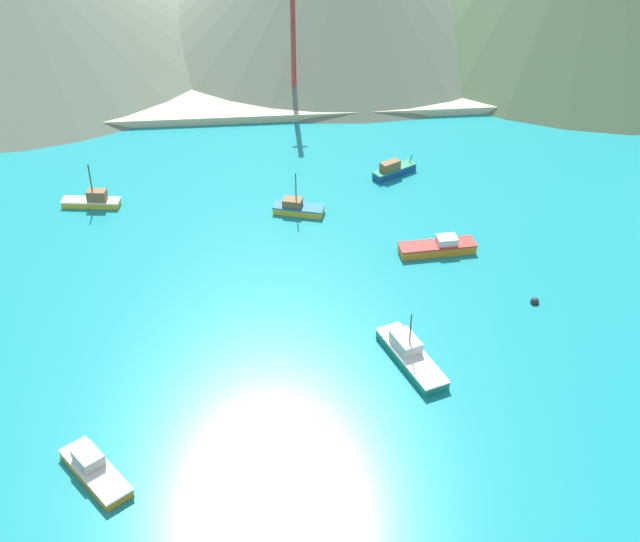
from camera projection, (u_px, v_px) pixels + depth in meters
ground at (409, 414)px, 86.99m from camera, size 260.00×280.00×0.50m
fishing_boat_0 at (393, 170)px, 126.74m from camera, size 6.97×5.15×2.42m
fishing_boat_1 at (438, 247)px, 110.14m from camera, size 10.02×3.37×2.16m
fishing_boat_3 at (297, 208)px, 118.08m from camera, size 7.29×4.27×6.09m
fishing_boat_4 at (94, 469)px, 79.60m from camera, size 7.52×8.79×2.24m
fishing_boat_5 at (93, 200)px, 119.58m from camera, size 8.22×3.13×6.38m
fishing_boat_7 at (410, 354)px, 92.78m from camera, size 6.46×11.40×6.08m
buoy_1 at (535, 302)px, 101.58m from camera, size 1.03×1.03×1.03m
beach_strip at (332, 99)px, 148.27m from camera, size 247.00×14.49×1.20m
radio_tower at (293, 39)px, 140.35m from camera, size 2.33×1.86×23.27m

